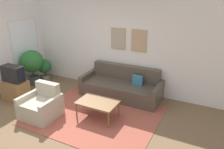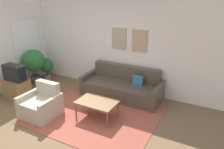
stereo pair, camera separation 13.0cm
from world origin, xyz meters
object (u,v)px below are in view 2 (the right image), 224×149
(potted_plant_tall, at_px, (34,62))
(armchair, at_px, (41,105))
(couch, at_px, (122,87))
(tv, at_px, (14,73))
(coffee_table, at_px, (97,103))

(potted_plant_tall, bearing_deg, armchair, -40.10)
(armchair, xyz_separation_m, potted_plant_tall, (-1.62, 1.36, 0.46))
(couch, height_order, tv, tv)
(couch, distance_m, coffee_table, 1.31)
(couch, xyz_separation_m, tv, (-2.52, -1.48, 0.47))
(tv, distance_m, potted_plant_tall, 1.05)
(coffee_table, relative_size, armchair, 1.15)
(coffee_table, distance_m, tv, 2.53)
(couch, distance_m, potted_plant_tall, 2.93)
(tv, bearing_deg, coffee_table, 4.05)
(armchair, bearing_deg, couch, 44.19)
(coffee_table, relative_size, tv, 1.50)
(coffee_table, height_order, potted_plant_tall, potted_plant_tall)
(couch, bearing_deg, coffee_table, -90.84)
(coffee_table, xyz_separation_m, tv, (-2.50, -0.18, 0.36))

